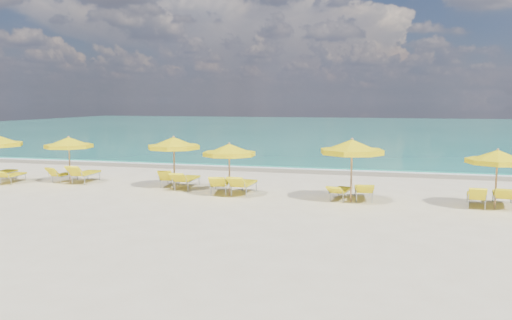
# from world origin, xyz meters

# --- Properties ---
(ground_plane) EXTENTS (120.00, 120.00, 0.00)m
(ground_plane) POSITION_xyz_m (0.00, 0.00, 0.00)
(ground_plane) COLOR beige
(ocean) EXTENTS (120.00, 80.00, 0.30)m
(ocean) POSITION_xyz_m (0.00, 48.00, 0.00)
(ocean) COLOR #16806A
(ocean) RESTS_ON ground
(wet_sand_band) EXTENTS (120.00, 2.60, 0.01)m
(wet_sand_band) POSITION_xyz_m (0.00, 7.40, 0.00)
(wet_sand_band) COLOR tan
(wet_sand_band) RESTS_ON ground
(foam_line) EXTENTS (120.00, 1.20, 0.03)m
(foam_line) POSITION_xyz_m (0.00, 8.20, 0.00)
(foam_line) COLOR white
(foam_line) RESTS_ON ground
(whitecap_near) EXTENTS (14.00, 0.36, 0.05)m
(whitecap_near) POSITION_xyz_m (-6.00, 17.00, 0.00)
(whitecap_near) COLOR white
(whitecap_near) RESTS_ON ground
(whitecap_far) EXTENTS (18.00, 0.30, 0.05)m
(whitecap_far) POSITION_xyz_m (8.00, 24.00, 0.00)
(whitecap_far) COLOR white
(whitecap_far) RESTS_ON ground
(umbrella_2) EXTENTS (2.54, 2.54, 2.13)m
(umbrella_2) POSITION_xyz_m (-8.40, 0.58, 1.82)
(umbrella_2) COLOR tan
(umbrella_2) RESTS_ON ground
(umbrella_3) EXTENTS (2.54, 2.54, 2.24)m
(umbrella_3) POSITION_xyz_m (-3.29, 0.48, 1.91)
(umbrella_3) COLOR tan
(umbrella_3) RESTS_ON ground
(umbrella_4) EXTENTS (2.62, 2.62, 2.09)m
(umbrella_4) POSITION_xyz_m (-0.57, -0.43, 1.78)
(umbrella_4) COLOR tan
(umbrella_4) RESTS_ON ground
(umbrella_5) EXTENTS (2.69, 2.69, 2.36)m
(umbrella_5) POSITION_xyz_m (4.11, -0.47, 2.01)
(umbrella_5) COLOR tan
(umbrella_5) RESTS_ON ground
(umbrella_6) EXTENTS (2.36, 2.36, 2.09)m
(umbrella_6) POSITION_xyz_m (8.97, -0.46, 1.78)
(umbrella_6) COLOR tan
(umbrella_6) RESTS_ON ground
(lounger_1_left) EXTENTS (0.68, 1.94, 0.87)m
(lounger_1_left) POSITION_xyz_m (-11.91, 0.29, 0.24)
(lounger_1_left) COLOR #A5A8AD
(lounger_1_left) RESTS_ON ground
(lounger_1_right) EXTENTS (0.79, 1.81, 0.67)m
(lounger_1_right) POSITION_xyz_m (-11.01, 0.03, 0.21)
(lounger_1_right) COLOR #A5A8AD
(lounger_1_right) RESTS_ON ground
(lounger_2_left) EXTENTS (0.76, 1.64, 0.77)m
(lounger_2_left) POSITION_xyz_m (-8.95, 0.91, 0.20)
(lounger_2_left) COLOR #A5A8AD
(lounger_2_left) RESTS_ON ground
(lounger_2_right) EXTENTS (0.77, 2.02, 0.92)m
(lounger_2_right) POSITION_xyz_m (-7.87, 0.95, 0.25)
(lounger_2_right) COLOR #A5A8AD
(lounger_2_right) RESTS_ON ground
(lounger_3_left) EXTENTS (0.90, 1.83, 0.84)m
(lounger_3_left) POSITION_xyz_m (-3.72, 0.98, 0.22)
(lounger_3_left) COLOR #A5A8AD
(lounger_3_left) RESTS_ON ground
(lounger_3_right) EXTENTS (0.69, 2.00, 0.84)m
(lounger_3_right) POSITION_xyz_m (-2.82, 0.68, 0.24)
(lounger_3_right) COLOR #A5A8AD
(lounger_3_right) RESTS_ON ground
(lounger_4_left) EXTENTS (1.01, 2.05, 0.85)m
(lounger_4_left) POSITION_xyz_m (-1.09, 0.02, 0.24)
(lounger_4_left) COLOR #A5A8AD
(lounger_4_left) RESTS_ON ground
(lounger_4_right) EXTENTS (0.75, 2.06, 0.88)m
(lounger_4_right) POSITION_xyz_m (-0.12, 0.05, 0.25)
(lounger_4_right) COLOR #A5A8AD
(lounger_4_right) RESTS_ON ground
(lounger_5_left) EXTENTS (0.88, 1.79, 0.66)m
(lounger_5_left) POSITION_xyz_m (3.70, -0.04, 0.20)
(lounger_5_left) COLOR #A5A8AD
(lounger_5_left) RESTS_ON ground
(lounger_5_right) EXTENTS (0.82, 1.99, 0.77)m
(lounger_5_right) POSITION_xyz_m (4.54, 0.12, 0.23)
(lounger_5_right) COLOR #A5A8AD
(lounger_5_right) RESTS_ON ground
(lounger_6_left) EXTENTS (0.77, 1.78, 0.83)m
(lounger_6_left) POSITION_xyz_m (8.42, -0.13, 0.22)
(lounger_6_left) COLOR #A5A8AD
(lounger_6_left) RESTS_ON ground
(lounger_6_right) EXTENTS (0.93, 2.08, 0.83)m
(lounger_6_right) POSITION_xyz_m (9.35, 0.12, 0.24)
(lounger_6_right) COLOR #A5A8AD
(lounger_6_right) RESTS_ON ground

